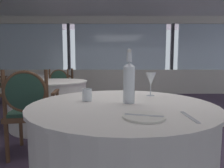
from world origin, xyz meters
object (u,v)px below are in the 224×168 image
at_px(dining_chair_1_0, 30,106).
at_px(side_plate, 144,116).
at_px(dining_chair_2_1, 68,81).
at_px(water_bottle, 129,81).
at_px(wine_glass, 151,79).
at_px(water_tumbler, 87,95).
at_px(dining_chair_1_1, 59,86).

bearing_deg(dining_chair_1_0, side_plate, -144.22).
height_order(side_plate, dining_chair_2_1, dining_chair_2_1).
xyz_separation_m(water_bottle, wine_glass, (0.20, 0.28, -0.01)).
distance_m(water_bottle, water_tumbler, 0.31).
relative_size(side_plate, dining_chair_1_0, 0.22).
distance_m(side_plate, water_tumbler, 0.52).
bearing_deg(side_plate, water_tumbler, 128.32).
xyz_separation_m(water_bottle, dining_chair_2_1, (-1.39, 4.00, -0.33)).
relative_size(wine_glass, dining_chair_1_0, 0.20).
relative_size(water_bottle, dining_chair_1_1, 0.39).
bearing_deg(side_plate, wine_glass, 75.10).
height_order(wine_glass, water_tumbler, wine_glass).
distance_m(side_plate, dining_chair_1_1, 3.39).
relative_size(side_plate, dining_chair_2_1, 0.22).
xyz_separation_m(side_plate, dining_chair_1_0, (-1.02, 1.04, -0.19)).
bearing_deg(water_tumbler, dining_chair_1_0, 137.92).
relative_size(water_tumbler, dining_chair_1_0, 0.09).
distance_m(side_plate, wine_glass, 0.65).
bearing_deg(dining_chair_2_1, water_bottle, 94.20).
distance_m(water_tumbler, dining_chair_2_1, 4.09).
xyz_separation_m(dining_chair_1_0, dining_chair_2_1, (-0.41, 3.30, -0.01)).
height_order(water_bottle, dining_chair_1_1, water_bottle).
xyz_separation_m(wine_glass, dining_chair_1_0, (-1.19, 0.43, -0.31)).
distance_m(dining_chair_1_0, dining_chair_1_1, 2.09).
height_order(water_tumbler, dining_chair_2_1, dining_chair_2_1).
relative_size(dining_chair_1_0, dining_chair_1_1, 1.04).
height_order(water_bottle, dining_chair_2_1, water_bottle).
distance_m(water_bottle, dining_chair_1_0, 1.25).
height_order(side_plate, dining_chair_1_1, dining_chair_1_1).
xyz_separation_m(side_plate, dining_chair_2_1, (-1.43, 4.34, -0.20)).
relative_size(dining_chair_1_1, dining_chair_2_1, 1.00).
xyz_separation_m(wine_glass, dining_chair_2_1, (-1.60, 3.72, -0.32)).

